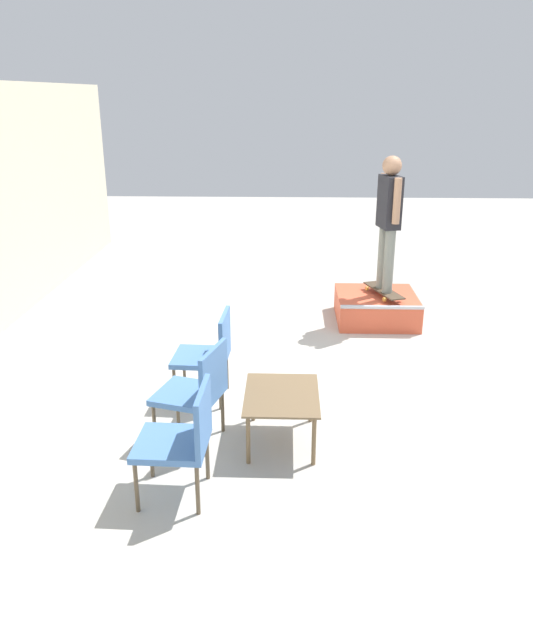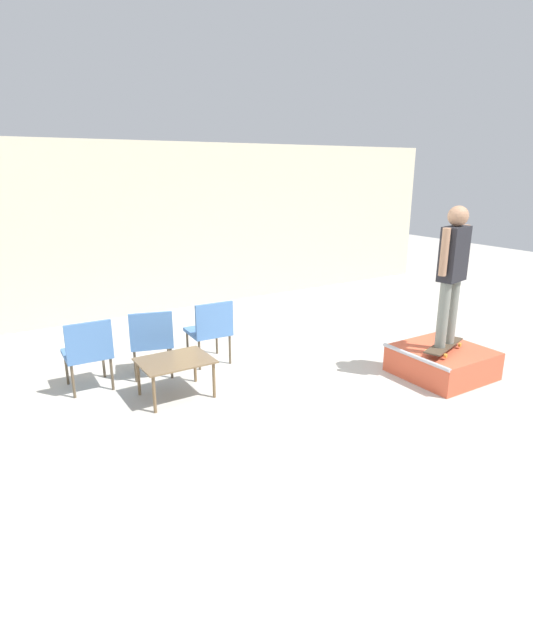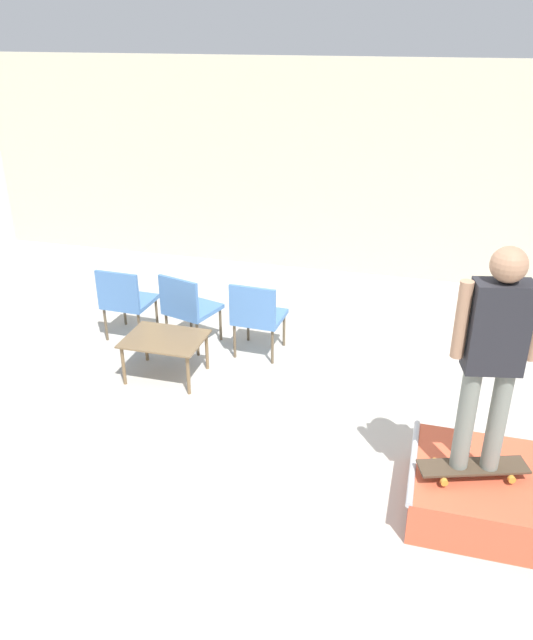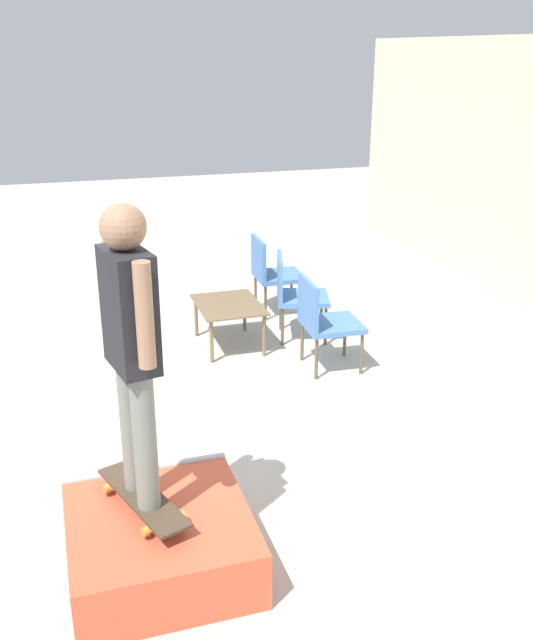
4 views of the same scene
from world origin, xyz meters
name	(u,v)px [view 3 (image 3 of 4)]	position (x,y,z in m)	size (l,w,h in m)	color
ground_plane	(299,441)	(0.00, 0.00, 0.00)	(24.00, 24.00, 0.00)	#B7B2A8
house_wall_back	(370,173)	(0.00, 4.34, 1.50)	(12.00, 0.06, 3.00)	beige
skate_ramp_box	(480,491)	(1.52, -0.47, 0.18)	(1.06, 1.03, 0.38)	#DB5638
skateboard_on_ramp	(473,467)	(1.43, -0.54, 0.44)	(0.82, 0.45, 0.07)	#473828
person_skater	(494,346)	(1.43, -0.54, 1.45)	(0.56, 0.27, 1.69)	gray
coffee_table	(165,343)	(-1.60, 0.75, 0.40)	(0.81, 0.63, 0.45)	brown
patio_chair_left	(126,299)	(-2.40, 1.45, 0.51)	(0.54, 0.54, 0.89)	brown
patio_chair_center	(188,306)	(-1.63, 1.46, 0.51)	(0.64, 0.64, 0.89)	brown
patio_chair_right	(257,314)	(-0.81, 1.45, 0.51)	(0.54, 0.54, 0.89)	brown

